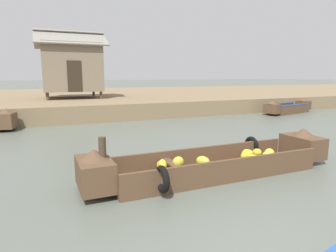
% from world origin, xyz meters
% --- Properties ---
extents(ground_plane, '(300.00, 300.00, 0.00)m').
position_xyz_m(ground_plane, '(0.00, 10.00, 0.00)').
color(ground_plane, '#596056').
extents(riverbank_strip, '(160.00, 20.00, 0.85)m').
position_xyz_m(riverbank_strip, '(0.00, 22.58, 0.42)').
color(riverbank_strip, '#7F6B4C').
rests_on(riverbank_strip, ground).
extents(banana_boat, '(6.05, 1.95, 0.88)m').
position_xyz_m(banana_boat, '(0.80, 4.09, 0.29)').
color(banana_boat, brown).
rests_on(banana_boat, ground).
extents(fishing_skiff_distant, '(4.01, 1.78, 0.86)m').
position_xyz_m(fishing_skiff_distant, '(10.88, 11.85, 0.32)').
color(fishing_skiff_distant, brown).
rests_on(fishing_skiff_distant, ground).
extents(stilt_house_mid_left, '(4.12, 3.69, 4.11)m').
position_xyz_m(stilt_house_mid_left, '(-0.96, 18.04, 2.81)').
color(stilt_house_mid_left, '#4C3826').
rests_on(stilt_house_mid_left, riverbank_strip).
extents(mooring_post, '(0.14, 0.14, 1.11)m').
position_xyz_m(mooring_post, '(-1.77, 4.02, 0.55)').
color(mooring_post, '#423323').
rests_on(mooring_post, ground).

